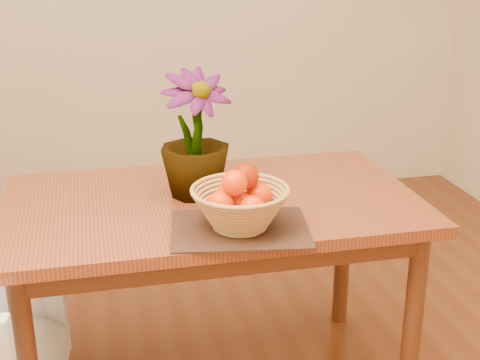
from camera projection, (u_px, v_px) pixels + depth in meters
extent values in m
cube|color=brown|center=(212.00, 204.00, 2.28)|extent=(1.40, 0.80, 0.04)
cube|color=#492311|center=(212.00, 220.00, 2.30)|extent=(1.28, 0.68, 0.08)
cylinder|color=#492311|center=(412.00, 327.00, 2.25)|extent=(0.06, 0.06, 0.71)
cylinder|color=#492311|center=(40.00, 277.00, 2.57)|extent=(0.06, 0.06, 0.71)
cylinder|color=#492311|center=(343.00, 246.00, 2.83)|extent=(0.06, 0.06, 0.71)
cube|color=#351D13|center=(240.00, 229.00, 2.03)|extent=(0.46, 0.37, 0.01)
cylinder|color=tan|center=(240.00, 227.00, 2.03)|extent=(0.15, 0.15, 0.01)
sphere|color=#FF3204|center=(240.00, 202.00, 2.00)|extent=(0.07, 0.07, 0.07)
sphere|color=#FF3204|center=(259.00, 195.00, 2.03)|extent=(0.08, 0.08, 0.08)
sphere|color=#FF3204|center=(228.00, 194.00, 2.05)|extent=(0.07, 0.07, 0.07)
sphere|color=#FF3204|center=(221.00, 204.00, 1.97)|extent=(0.08, 0.08, 0.08)
sphere|color=#FF3204|center=(252.00, 208.00, 1.95)|extent=(0.07, 0.07, 0.07)
sphere|color=#FF3204|center=(245.00, 176.00, 2.00)|extent=(0.08, 0.08, 0.08)
sphere|color=#FF3204|center=(235.00, 183.00, 1.95)|extent=(0.08, 0.08, 0.08)
sphere|color=#FF3204|center=(245.00, 176.00, 2.00)|extent=(0.08, 0.08, 0.08)
imported|color=#164914|center=(195.00, 135.00, 2.23)|extent=(0.29, 0.29, 0.43)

